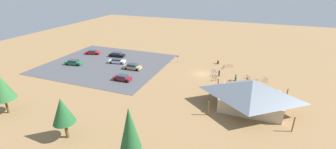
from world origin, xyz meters
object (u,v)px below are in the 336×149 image
at_px(pine_mideast, 1,87).
at_px(car_black_far_end, 117,55).
at_px(bicycle_orange_near_sign, 229,66).
at_px(pine_far_east, 62,111).
at_px(bicycle_silver_front_row, 230,81).
at_px(bike_pavilion, 251,93).
at_px(car_tan_mid_lot, 133,67).
at_px(visitor_near_lot, 236,77).
at_px(car_white_aisle_side, 117,61).
at_px(bicycle_white_yard_front, 266,80).
at_px(car_red_front_row, 93,52).
at_px(bicycle_red_back_row, 255,81).
at_px(bicycle_green_lone_east, 248,77).
at_px(trash_bin, 218,62).
at_px(bicycle_purple_by_bin, 214,71).
at_px(car_green_back_corner, 74,62).
at_px(bicycle_yellow_yard_left, 214,79).
at_px(visitor_at_bikes, 219,73).
at_px(car_maroon_end_stall, 122,78).
at_px(lot_sign, 177,58).
at_px(pine_east, 130,129).
at_px(visitor_crossing_yard, 247,81).
at_px(bicycle_black_near_porch, 223,67).
at_px(bicycle_blue_mid_cluster, 214,76).

relative_size(pine_mideast, car_black_far_end, 1.55).
bearing_deg(bicycle_orange_near_sign, pine_mideast, 47.41).
bearing_deg(pine_far_east, bicycle_silver_front_row, -125.84).
relative_size(bike_pavilion, car_tan_mid_lot, 2.92).
bearing_deg(bicycle_orange_near_sign, bike_pavilion, 106.44).
bearing_deg(visitor_near_lot, car_white_aisle_side, -1.07).
distance_m(bicycle_white_yard_front, car_red_front_row, 50.72).
height_order(bicycle_silver_front_row, car_white_aisle_side, car_white_aisle_side).
height_order(bicycle_red_back_row, bicycle_green_lone_east, bicycle_green_lone_east).
bearing_deg(car_black_far_end, bicycle_silver_front_row, 168.13).
height_order(trash_bin, pine_far_east, pine_far_east).
xyz_separation_m(pine_far_east, car_tan_mid_lot, (4.43, -27.99, -3.79)).
height_order(bicycle_purple_by_bin, car_green_back_corner, car_green_back_corner).
height_order(car_green_back_corner, visitor_near_lot, visitor_near_lot).
distance_m(bike_pavilion, car_red_front_row, 50.36).
relative_size(bicycle_silver_front_row, car_green_back_corner, 0.37).
bearing_deg(pine_mideast, bicycle_green_lone_east, -141.58).
xyz_separation_m(bicycle_white_yard_front, car_black_far_end, (42.11, -3.32, 0.34)).
distance_m(bike_pavilion, bicycle_white_yard_front, 14.28).
bearing_deg(bicycle_green_lone_east, car_tan_mid_lot, 8.96).
distance_m(car_green_back_corner, car_black_far_end, 12.62).
bearing_deg(car_tan_mid_lot, bicycle_white_yard_front, -172.60).
height_order(trash_bin, car_red_front_row, car_red_front_row).
relative_size(bicycle_yellow_yard_left, visitor_at_bikes, 0.77).
bearing_deg(car_maroon_end_stall, lot_sign, -116.50).
relative_size(trash_bin, lot_sign, 0.41).
relative_size(pine_east, bicycle_purple_by_bin, 5.10).
bearing_deg(bicycle_green_lone_east, pine_east, 69.13).
bearing_deg(visitor_crossing_yard, pine_east, 66.98).
xyz_separation_m(bicycle_black_near_porch, bicycle_red_back_row, (-8.03, 5.97, -0.05)).
xyz_separation_m(pine_east, bicycle_purple_by_bin, (-4.57, -34.17, -4.73)).
bearing_deg(car_black_far_end, bicycle_white_yard_front, 175.49).
bearing_deg(visitor_crossing_yard, bicycle_green_lone_east, -90.68).
height_order(bike_pavilion, car_white_aisle_side, bike_pavilion).
relative_size(pine_far_east, bicycle_green_lone_east, 4.42).
bearing_deg(car_red_front_row, bicycle_purple_by_bin, 177.37).
bearing_deg(car_black_far_end, car_white_aisle_side, 122.62).
distance_m(pine_mideast, car_maroon_end_stall, 22.88).
relative_size(trash_bin, pine_far_east, 0.14).
bearing_deg(bicycle_orange_near_sign, bicycle_red_back_row, 131.34).
xyz_separation_m(bicycle_purple_by_bin, bicycle_red_back_row, (-9.85, 2.46, -0.04)).
bearing_deg(car_maroon_end_stall, car_black_far_end, -53.57).
distance_m(trash_bin, visitor_near_lot, 11.63).
distance_m(lot_sign, car_black_far_end, 18.99).
bearing_deg(car_tan_mid_lot, car_black_far_end, -38.25).
xyz_separation_m(bicycle_silver_front_row, car_black_far_end, (34.44, -7.24, 0.34)).
bearing_deg(bicycle_green_lone_east, bicycle_blue_mid_cluster, 17.11).
xyz_separation_m(trash_bin, bicycle_silver_front_row, (-4.60, 11.85, -0.07)).
relative_size(bicycle_blue_mid_cluster, visitor_crossing_yard, 0.90).
distance_m(pine_mideast, bicycle_silver_front_row, 44.42).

